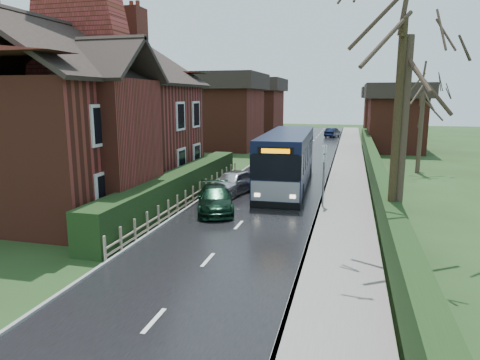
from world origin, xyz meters
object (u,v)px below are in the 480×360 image
(brick_house, at_px, (87,115))
(car_green, at_px, (215,199))
(telegraph_pole, at_px, (396,139))
(bus, at_px, (287,160))
(car_silver, at_px, (233,182))
(bus_stop_sign, at_px, (324,167))

(brick_house, bearing_deg, car_green, -6.82)
(brick_house, height_order, telegraph_pole, brick_house)
(bus, bearing_deg, car_green, -113.59)
(car_silver, relative_size, car_green, 0.95)
(brick_house, xyz_separation_m, telegraph_pole, (14.53, -4.39, -0.48))
(brick_house, xyz_separation_m, bus_stop_sign, (11.93, 0.89, -2.34))
(bus, relative_size, bus_stop_sign, 3.49)
(brick_house, bearing_deg, bus, 29.53)
(car_green, height_order, bus_stop_sign, bus_stop_sign)
(car_silver, bearing_deg, telegraph_pole, -29.29)
(car_silver, height_order, bus_stop_sign, bus_stop_sign)
(brick_house, distance_m, bus_stop_sign, 12.19)
(brick_house, xyz_separation_m, car_silver, (6.93, 2.85, -3.72))
(car_silver, bearing_deg, bus_stop_sign, -7.15)
(car_green, bearing_deg, brick_house, 154.15)
(car_silver, distance_m, bus_stop_sign, 5.55)
(brick_house, distance_m, bus, 11.30)
(bus, xyz_separation_m, car_silver, (-2.60, -2.55, -0.96))
(bus_stop_sign, bearing_deg, bus, 132.10)
(bus, xyz_separation_m, bus_stop_sign, (2.40, -4.52, 0.43))
(brick_house, distance_m, telegraph_pole, 15.19)
(car_silver, distance_m, car_green, 3.70)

